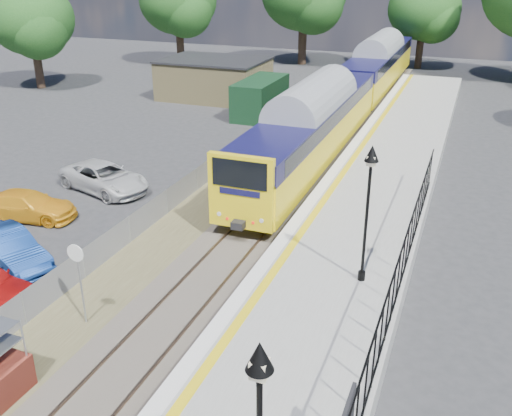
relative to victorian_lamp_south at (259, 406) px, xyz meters
The scene contains 15 objects.
ground 8.05m from the victorian_lamp_south, 143.97° to the left, with size 120.00×120.00×0.00m, color #2D2D30.
track_bed 15.50m from the victorian_lamp_south, 113.60° to the left, with size 5.90×80.00×0.29m.
platform 12.67m from the victorian_lamp_south, 96.18° to the left, with size 5.00×70.00×0.90m, color gray.
platform_edge 12.92m from the victorian_lamp_south, 105.65° to the left, with size 0.90×70.00×0.01m.
victorian_lamp_south is the anchor object (origin of this frame).
victorian_lamp_north 10.00m from the victorian_lamp_south, 91.15° to the left, with size 0.44×0.44×4.60m.
palisade_fence 6.79m from the victorian_lamp_south, 80.47° to the left, with size 0.12×26.00×2.00m.
wire_fence 19.07m from the victorian_lamp_south, 121.23° to the left, with size 0.06×52.00×1.20m.
outbuilding 38.94m from the victorian_lamp_south, 114.99° to the left, with size 10.80×10.10×3.12m.
tree_line 46.24m from the victorian_lamp_south, 95.09° to the left, with size 56.80×43.80×11.88m.
train 33.43m from the victorian_lamp_south, 99.49° to the left, with size 2.82×40.83×3.51m.
speed_sign 10.12m from the victorian_lamp_south, 144.41° to the left, with size 0.57×0.10×2.82m.
car_blue 15.49m from the victorian_lamp_south, 148.75° to the left, with size 1.48×4.25×1.40m, color navy.
car_yellow 19.38m from the victorian_lamp_south, 142.94° to the left, with size 1.73×4.26×1.24m, color orange.
car_white 21.14m from the victorian_lamp_south, 132.10° to the left, with size 2.26×4.90×1.36m, color silver.
Camera 1 is at (7.87, -10.31, 10.58)m, focal length 40.00 mm.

